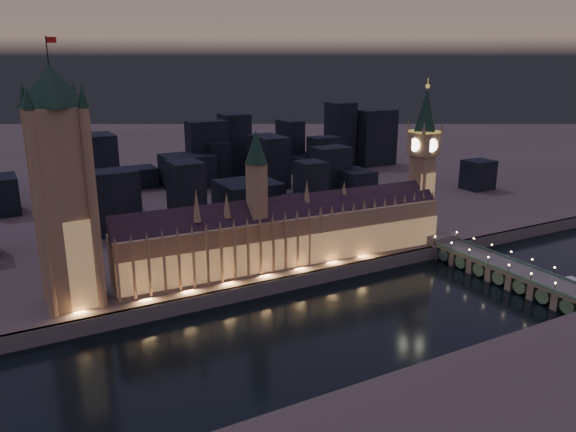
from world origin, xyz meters
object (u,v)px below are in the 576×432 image
victoria_tower (62,179)px  river_boat (559,286)px  elizabeth_tower (423,151)px  westminster_bridge (499,269)px  palace_of_westminster (287,232)px

victoria_tower → river_boat: size_ratio=2.65×
river_boat → elizabeth_tower: bearing=104.0°
westminster_bridge → river_boat: westminster_bridge is taller
westminster_bridge → river_boat: bearing=-53.2°
river_boat → palace_of_westminster: bearing=143.5°
victoria_tower → river_boat: victoria_tower is taller
elizabeth_tower → river_boat: bearing=-76.0°
victoria_tower → river_boat: 266.12m
victoria_tower → palace_of_westminster: bearing=-0.1°
westminster_bridge → elizabeth_tower: bearing=93.2°
elizabeth_tower → westminster_bridge: size_ratio=0.91×
victoria_tower → westminster_bridge: 239.75m
elizabeth_tower → palace_of_westminster: bearing=-179.9°
victoria_tower → elizabeth_tower: 218.05m
palace_of_westminster → elizabeth_tower: (99.68, 0.18, 38.98)m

